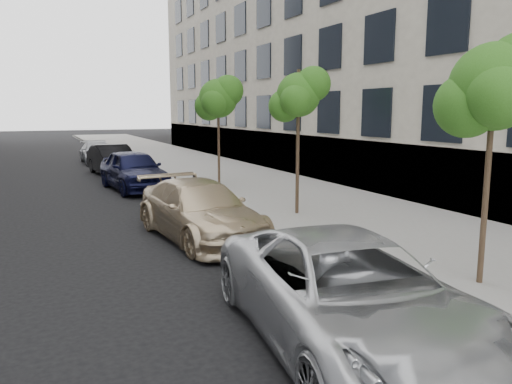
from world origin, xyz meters
TOP-DOWN VIEW (x-y plane):
  - ground at (0.00, 0.00)m, footprint 160.00×160.00m
  - sidewalk at (4.30, 24.00)m, footprint 6.40×72.00m
  - curb at (1.18, 24.00)m, footprint 0.15×72.00m
  - tree_near at (3.23, 1.50)m, footprint 1.76×1.56m
  - tree_mid at (3.23, 8.00)m, footprint 1.61×1.41m
  - tree_far at (3.23, 14.50)m, footprint 1.84×1.64m
  - minivan at (-0.10, 0.70)m, footprint 3.05×5.49m
  - suv at (-0.10, 6.89)m, footprint 2.40×4.96m
  - sedan_blue at (-0.10, 15.17)m, footprint 2.29×4.77m
  - sedan_black at (-0.11, 20.27)m, footprint 2.08×4.56m
  - sedan_rear at (-0.10, 26.28)m, footprint 1.78×4.38m

SIDE VIEW (x-z plane):
  - ground at x=0.00m, z-range 0.00..0.00m
  - sidewalk at x=4.30m, z-range 0.00..0.14m
  - curb at x=1.18m, z-range 0.00..0.14m
  - sedan_rear at x=-0.10m, z-range 0.00..1.27m
  - suv at x=-0.10m, z-range 0.00..1.39m
  - sedan_black at x=-0.11m, z-range 0.00..1.45m
  - minivan at x=-0.10m, z-range 0.00..1.45m
  - sedan_blue at x=-0.10m, z-range 0.00..1.57m
  - tree_near at x=3.23m, z-range 1.37..5.57m
  - tree_mid at x=3.23m, z-range 1.43..5.60m
  - tree_far at x=3.23m, z-range 1.40..5.73m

